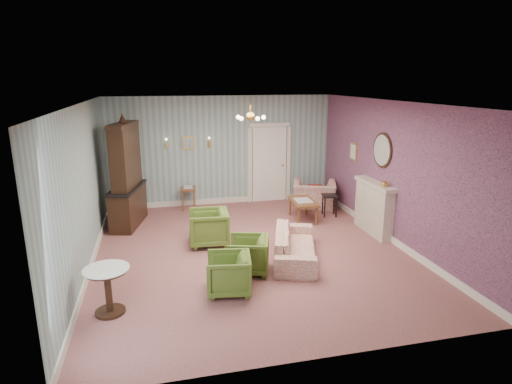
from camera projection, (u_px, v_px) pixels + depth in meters
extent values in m
plane|color=#9A5D59|center=(251.00, 251.00, 8.51)|extent=(7.00, 7.00, 0.00)
plane|color=white|center=(250.00, 103.00, 7.76)|extent=(7.00, 7.00, 0.00)
plane|color=gray|center=(222.00, 151.00, 11.43)|extent=(6.00, 0.00, 6.00)
plane|color=gray|center=(318.00, 249.00, 4.84)|extent=(6.00, 0.00, 6.00)
plane|color=gray|center=(84.00, 189.00, 7.46)|extent=(0.00, 7.00, 7.00)
plane|color=gray|center=(392.00, 172.00, 8.81)|extent=(0.00, 7.00, 7.00)
plane|color=#C46278|center=(392.00, 172.00, 8.80)|extent=(0.00, 7.00, 7.00)
imported|color=#547027|center=(228.00, 272.00, 6.78)|extent=(0.74, 0.77, 0.70)
imported|color=#547027|center=(248.00, 253.00, 7.51)|extent=(0.81, 0.84, 0.71)
imported|color=#547027|center=(209.00, 226.00, 8.75)|extent=(0.79, 0.83, 0.80)
imported|color=#AD4646|center=(295.00, 240.00, 8.05)|extent=(1.11, 1.98, 0.74)
imported|color=#AD4646|center=(314.00, 190.00, 11.25)|extent=(1.26, 1.03, 0.95)
imported|color=gold|center=(384.00, 183.00, 8.83)|extent=(0.15, 0.15, 0.15)
cube|color=maroon|center=(315.00, 192.00, 11.10)|extent=(0.41, 0.28, 0.39)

